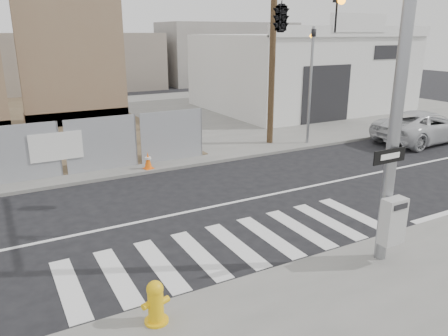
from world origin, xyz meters
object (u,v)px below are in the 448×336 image
auto_shop (300,71)px  traffic_cone_d (148,161)px  signal_pole (314,45)px  suv (424,126)px  fire_hydrant (156,302)px

auto_shop → traffic_cone_d: bearing=-148.0°
traffic_cone_d → signal_pole: bearing=-69.4°
suv → signal_pole: bearing=109.7°
signal_pole → auto_shop: signal_pole is taller
fire_hydrant → traffic_cone_d: bearing=53.7°
suv → traffic_cone_d: (-13.27, 1.82, -0.32)m
signal_pole → auto_shop: (11.50, 15.01, -2.25)m
auto_shop → fire_hydrant: auto_shop is taller
auto_shop → signal_pole: bearing=-127.5°
signal_pole → suv: (10.88, 4.52, -4.03)m
auto_shop → suv: size_ratio=2.23×
fire_hydrant → traffic_cone_d: fire_hydrant is taller
suv → auto_shop: bearing=-6.2°
fire_hydrant → suv: suv is taller
signal_pole → suv: 12.45m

